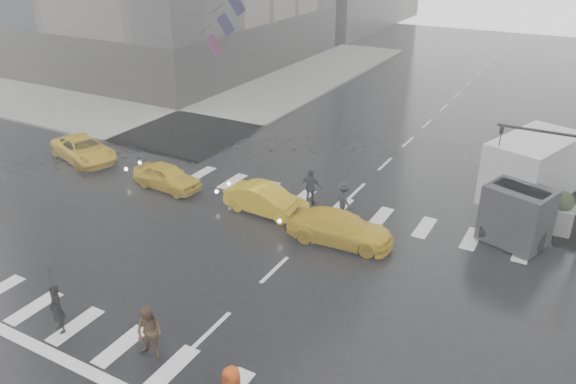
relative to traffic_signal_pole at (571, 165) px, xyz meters
The scene contains 16 objects.
ground 12.47m from the traffic_signal_pole, 138.36° to the right, with size 120.00×120.00×0.00m, color black.
sidewalk_nw 30.21m from the traffic_signal_pole, 161.58° to the left, with size 35.00×35.00×0.15m, color slate.
road_markings 12.47m from the traffic_signal_pole, 138.36° to the right, with size 18.00×48.00×0.01m, color silver, non-canonical shape.
traffic_signal_pole is the anchor object (origin of this frame).
planter_west 3.01m from the traffic_signal_pole, behind, with size 1.10×1.10×1.80m.
planter_mid 2.24m from the traffic_signal_pole, 91.76° to the left, with size 1.10×1.10×1.80m.
flag_cluster 26.38m from the traffic_signal_pole, 156.46° to the left, with size 2.87×3.06×4.69m.
pedestrian_black 19.61m from the traffic_signal_pole, 132.51° to the right, with size 1.17×1.19×2.43m.
pedestrian_brown 17.19m from the traffic_signal_pole, 125.41° to the right, with size 0.85×0.66×1.75m, color #4D331B.
pedestrian_far_a 10.85m from the traffic_signal_pole, 166.73° to the right, with size 1.05×0.64×1.79m, color black.
pedestrian_far_b 9.27m from the traffic_signal_pole, 162.16° to the right, with size 1.07×0.59×1.65m, color black.
taxi_front 18.04m from the traffic_signal_pole, 166.27° to the right, with size 1.48×3.67×1.25m, color #DEB00B.
taxi_mid 12.66m from the traffic_signal_pole, 160.45° to the right, with size 1.37×3.94×1.30m, color #DEB00B.
taxi_rear 9.50m from the traffic_signal_pole, 147.72° to the right, with size 1.79×3.89×1.28m, color #DEB00B.
taxi_far 24.19m from the traffic_signal_pole, behind, with size 2.14×4.11×1.29m, color #DEB00B.
box_truck 2.19m from the traffic_signal_pole, 150.78° to the left, with size 2.48×6.61×3.51m.
Camera 1 is at (9.16, -15.43, 11.75)m, focal length 35.00 mm.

